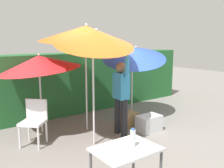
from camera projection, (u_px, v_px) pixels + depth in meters
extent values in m
plane|color=gray|center=(120.00, 135.00, 5.44)|extent=(24.00, 24.00, 0.00)
cube|color=#23602D|center=(71.00, 83.00, 7.09)|extent=(8.00, 0.70, 1.69)
cylinder|color=silver|center=(132.00, 89.00, 6.56)|extent=(0.04, 0.04, 1.58)
cone|color=blue|center=(134.00, 53.00, 6.39)|extent=(1.75, 1.67, 0.97)
sphere|color=silver|center=(136.00, 47.00, 6.36)|extent=(0.05, 0.05, 0.05)
cylinder|color=silver|center=(93.00, 96.00, 4.81)|extent=(0.04, 0.04, 1.97)
cone|color=#EA5919|center=(95.00, 38.00, 4.62)|extent=(1.56, 1.53, 0.78)
sphere|color=silver|center=(96.00, 30.00, 4.61)|extent=(0.05, 0.05, 0.05)
cylinder|color=silver|center=(86.00, 87.00, 5.65)|extent=(0.04, 0.04, 2.01)
cone|color=#EA5919|center=(86.00, 34.00, 5.45)|extent=(2.05, 2.07, 0.52)
sphere|color=silver|center=(86.00, 25.00, 5.42)|extent=(0.05, 0.05, 0.05)
cylinder|color=silver|center=(41.00, 102.00, 5.50)|extent=(0.04, 0.04, 1.42)
cone|color=red|center=(39.00, 63.00, 5.33)|extent=(1.80, 1.78, 0.53)
sphere|color=silver|center=(39.00, 55.00, 5.29)|extent=(0.05, 0.05, 0.05)
cylinder|color=black|center=(124.00, 119.00, 5.29)|extent=(0.14, 0.14, 0.82)
cylinder|color=black|center=(118.00, 115.00, 5.53)|extent=(0.14, 0.14, 0.82)
cube|color=#338EC6|center=(121.00, 86.00, 5.28)|extent=(0.27, 0.39, 0.56)
sphere|color=#8C6647|center=(121.00, 67.00, 5.22)|extent=(0.22, 0.22, 0.22)
cylinder|color=#338EC6|center=(127.00, 63.00, 5.00)|extent=(0.10, 0.10, 0.56)
cylinder|color=#8C6647|center=(116.00, 85.00, 5.49)|extent=(0.10, 0.10, 0.52)
cylinder|color=silver|center=(20.00, 137.00, 4.76)|extent=(0.04, 0.04, 0.44)
cylinder|color=silver|center=(38.00, 139.00, 4.71)|extent=(0.04, 0.04, 0.44)
cylinder|color=silver|center=(29.00, 130.00, 5.13)|extent=(0.04, 0.04, 0.44)
cylinder|color=silver|center=(46.00, 131.00, 5.08)|extent=(0.04, 0.04, 0.44)
cube|color=silver|center=(33.00, 122.00, 4.87)|extent=(0.62, 0.62, 0.05)
cube|color=silver|center=(37.00, 109.00, 5.03)|extent=(0.34, 0.34, 0.40)
cube|color=silver|center=(149.00, 123.00, 5.68)|extent=(0.55, 0.36, 0.37)
cube|color=#9E7A4C|center=(128.00, 120.00, 5.98)|extent=(0.44, 0.37, 0.34)
cylinder|color=#4C4C51|center=(133.00, 160.00, 3.59)|extent=(0.04, 0.04, 0.70)
cube|color=silver|center=(126.00, 149.00, 3.11)|extent=(0.80, 0.60, 0.03)
cylinder|color=silver|center=(133.00, 138.00, 3.13)|extent=(0.07, 0.07, 0.22)
cylinder|color=#2D60B7|center=(133.00, 129.00, 3.11)|extent=(0.04, 0.04, 0.02)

